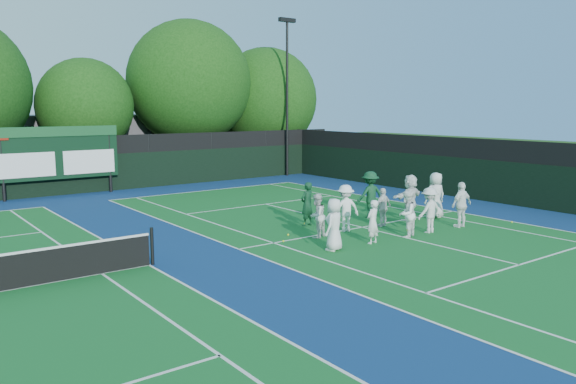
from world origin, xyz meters
TOP-DOWN VIEW (x-y plane):
  - ground at (0.00, 0.00)m, footprint 120.00×120.00m
  - court_apron at (-6.00, 1.00)m, footprint 34.00×32.00m
  - near_court at (0.00, 1.00)m, footprint 11.05×23.85m
  - back_fence at (-6.00, 16.00)m, footprint 34.00×0.08m
  - divider_fence_right at (9.00, 1.00)m, footprint 0.08×32.00m
  - scoreboard at (-7.01, 15.59)m, footprint 6.00×0.21m
  - clubhouse at (-2.00, 24.00)m, footprint 18.00×6.00m
  - light_pole_right at (7.50, 15.70)m, footprint 1.20×0.30m
  - tree_c at (-4.15, 19.58)m, footprint 5.51×5.51m
  - tree_d at (2.57, 19.58)m, footprint 8.02×8.02m
  - tree_e at (8.60, 19.58)m, footprint 7.30×7.30m
  - tennis_ball_0 at (-3.75, 0.94)m, footprint 0.07×0.07m
  - tennis_ball_1 at (0.11, 3.69)m, footprint 0.07×0.07m
  - tennis_ball_2 at (5.32, -1.92)m, footprint 0.07×0.07m
  - tennis_ball_3 at (-3.05, 1.60)m, footprint 0.07×0.07m
  - tennis_ball_4 at (-1.35, 2.78)m, footprint 0.07×0.07m
  - tennis_ball_5 at (0.90, -0.45)m, footprint 0.07×0.07m
  - player_front_0 at (-3.12, -0.91)m, footprint 0.96×0.82m
  - player_front_1 at (-1.51, -1.01)m, footprint 0.60×0.46m
  - player_front_2 at (0.14, -1.03)m, footprint 0.96×0.86m
  - player_front_3 at (1.31, -1.08)m, footprint 1.08×0.63m
  - player_front_4 at (3.02, -1.20)m, footprint 1.03×0.46m
  - player_back_0 at (-2.43, 0.77)m, footprint 0.92×0.83m
  - player_back_1 at (-0.97, 0.90)m, footprint 1.23×0.88m
  - player_back_2 at (0.76, 0.67)m, footprint 0.90×0.45m
  - player_back_3 at (2.51, 0.87)m, footprint 1.77×0.75m
  - player_back_4 at (3.72, 0.56)m, footprint 1.02×0.77m
  - coach_left at (-1.48, 2.49)m, footprint 0.68×0.51m
  - coach_right at (1.57, 2.16)m, footprint 1.34×0.90m

SIDE VIEW (x-z plane):
  - ground at x=0.00m, z-range 0.00..0.00m
  - court_apron at x=-6.00m, z-range 0.00..0.01m
  - near_court at x=0.00m, z-range 0.01..0.01m
  - tennis_ball_0 at x=-3.75m, z-range 0.00..0.07m
  - tennis_ball_1 at x=0.11m, z-range 0.00..0.07m
  - tennis_ball_2 at x=5.32m, z-range 0.00..0.07m
  - tennis_ball_3 at x=-3.05m, z-range 0.00..0.07m
  - tennis_ball_4 at x=-1.35m, z-range 0.00..0.07m
  - tennis_ball_5 at x=0.90m, z-range 0.00..0.07m
  - player_front_1 at x=-1.51m, z-range 0.00..1.47m
  - player_back_2 at x=0.76m, z-range 0.00..1.49m
  - player_back_0 at x=-2.43m, z-range 0.00..1.55m
  - player_front_2 at x=0.14m, z-range 0.00..1.64m
  - player_front_3 at x=1.31m, z-range 0.00..1.66m
  - player_front_0 at x=-3.12m, z-range 0.00..1.67m
  - coach_left at x=-1.48m, z-range 0.00..1.70m
  - player_back_1 at x=-0.97m, z-range 0.00..1.72m
  - player_front_4 at x=3.02m, z-range 0.00..1.73m
  - player_back_3 at x=2.51m, z-range 0.00..1.85m
  - player_back_4 at x=3.72m, z-range 0.00..1.87m
  - coach_right at x=1.57m, z-range 0.00..1.92m
  - back_fence at x=-6.00m, z-range -0.14..2.86m
  - divider_fence_right at x=9.00m, z-range -0.14..2.86m
  - clubhouse at x=-2.00m, z-range 0.00..4.00m
  - scoreboard at x=-7.01m, z-range 0.42..3.97m
  - tree_c at x=-4.15m, z-range 0.76..8.08m
  - tree_e at x=8.60m, z-range 0.51..9.20m
  - tree_d at x=2.57m, z-range 0.82..10.88m
  - light_pole_right at x=7.50m, z-range 1.24..11.36m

